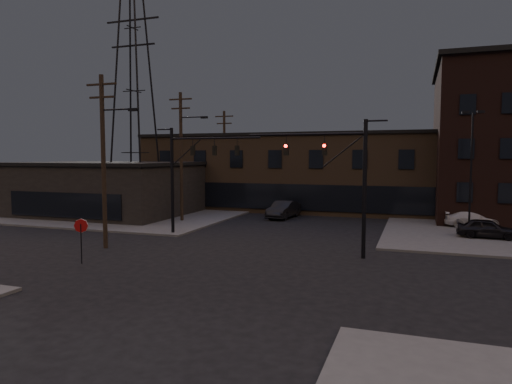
{
  "coord_description": "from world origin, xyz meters",
  "views": [
    {
      "loc": [
        9.27,
        -22.14,
        5.93
      ],
      "look_at": [
        -0.86,
        6.66,
        3.5
      ],
      "focal_mm": 32.0,
      "sensor_mm": 36.0,
      "label": 1
    }
  ],
  "objects_px": {
    "traffic_signal_far": "(187,168)",
    "car_crossing": "(283,210)",
    "traffic_signal_near": "(345,173)",
    "parked_car_lot_b": "(472,219)",
    "stop_sign": "(81,230)",
    "parked_car_lot_a": "(487,228)"
  },
  "relations": [
    {
      "from": "parked_car_lot_a",
      "to": "parked_car_lot_b",
      "type": "xyz_separation_m",
      "value": [
        -0.41,
        5.3,
        -0.03
      ]
    },
    {
      "from": "traffic_signal_near",
      "to": "parked_car_lot_b",
      "type": "relative_size",
      "value": 1.79
    },
    {
      "from": "traffic_signal_near",
      "to": "parked_car_lot_a",
      "type": "xyz_separation_m",
      "value": [
        8.75,
        8.76,
        -4.1
      ]
    },
    {
      "from": "traffic_signal_far",
      "to": "traffic_signal_near",
      "type": "bearing_deg",
      "value": -16.17
    },
    {
      "from": "traffic_signal_near",
      "to": "traffic_signal_far",
      "type": "bearing_deg",
      "value": 163.83
    },
    {
      "from": "traffic_signal_near",
      "to": "stop_sign",
      "type": "relative_size",
      "value": 3.23
    },
    {
      "from": "car_crossing",
      "to": "parked_car_lot_b",
      "type": "bearing_deg",
      "value": 2.99
    },
    {
      "from": "stop_sign",
      "to": "parked_car_lot_b",
      "type": "bearing_deg",
      "value": 43.44
    },
    {
      "from": "traffic_signal_far",
      "to": "car_crossing",
      "type": "height_order",
      "value": "traffic_signal_far"
    },
    {
      "from": "traffic_signal_far",
      "to": "stop_sign",
      "type": "xyz_separation_m",
      "value": [
        -1.28,
        -9.99,
        -3.17
      ]
    },
    {
      "from": "parked_car_lot_a",
      "to": "parked_car_lot_b",
      "type": "height_order",
      "value": "parked_car_lot_a"
    },
    {
      "from": "traffic_signal_far",
      "to": "parked_car_lot_a",
      "type": "bearing_deg",
      "value": 14.18
    },
    {
      "from": "parked_car_lot_a",
      "to": "car_crossing",
      "type": "height_order",
      "value": "car_crossing"
    },
    {
      "from": "parked_car_lot_b",
      "to": "stop_sign",
      "type": "bearing_deg",
      "value": 124.83
    },
    {
      "from": "stop_sign",
      "to": "car_crossing",
      "type": "height_order",
      "value": "stop_sign"
    },
    {
      "from": "car_crossing",
      "to": "traffic_signal_far",
      "type": "bearing_deg",
      "value": -104.05
    },
    {
      "from": "traffic_signal_far",
      "to": "parked_car_lot_b",
      "type": "bearing_deg",
      "value": 27.35
    },
    {
      "from": "traffic_signal_far",
      "to": "car_crossing",
      "type": "bearing_deg",
      "value": 69.99
    },
    {
      "from": "traffic_signal_far",
      "to": "car_crossing",
      "type": "xyz_separation_m",
      "value": [
        4.15,
        11.4,
        -4.19
      ]
    },
    {
      "from": "car_crossing",
      "to": "parked_car_lot_a",
      "type": "bearing_deg",
      "value": -14.26
    },
    {
      "from": "car_crossing",
      "to": "stop_sign",
      "type": "bearing_deg",
      "value": -98.3
    },
    {
      "from": "parked_car_lot_a",
      "to": "car_crossing",
      "type": "distance_m",
      "value": 17.76
    }
  ]
}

